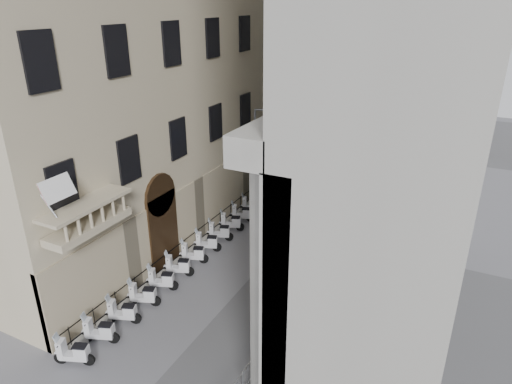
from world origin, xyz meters
TOP-DOWN VIEW (x-y plane):
  - iron_fence at (-4.30, 18.00)m, footprint 0.30×28.00m
  - blue_awning at (4.15, 26.00)m, footprint 1.60×3.00m
  - flag at (-4.00, 5.00)m, footprint 1.00×1.40m
  - scooter_0 at (-3.64, 4.05)m, footprint 1.51×1.03m
  - scooter_1 at (-3.64, 5.53)m, footprint 1.51×1.03m
  - scooter_2 at (-3.64, 7.02)m, footprint 1.51×1.03m
  - scooter_3 at (-3.64, 8.50)m, footprint 1.51×1.03m
  - scooter_4 at (-3.64, 9.98)m, footprint 1.51×1.03m
  - scooter_5 at (-3.64, 11.46)m, footprint 1.51×1.03m
  - scooter_6 at (-3.64, 12.95)m, footprint 1.51×1.03m
  - scooter_7 at (-3.64, 14.43)m, footprint 1.51×1.03m
  - scooter_8 at (-3.64, 15.91)m, footprint 1.51×1.03m
  - scooter_9 at (-3.64, 17.39)m, footprint 1.51×1.03m
  - scooter_10 at (-3.64, 18.88)m, footprint 1.51×1.03m
  - scooter_11 at (-3.64, 20.36)m, footprint 1.51×1.03m
  - scooter_12 at (-3.64, 21.84)m, footprint 1.51×1.03m
  - scooter_13 at (-3.64, 23.32)m, footprint 1.51×1.03m
  - scooter_14 at (-3.64, 24.81)m, footprint 1.51×1.03m
  - barrier_1 at (3.36, 7.08)m, footprint 0.60×2.40m
  - barrier_2 at (3.36, 9.58)m, footprint 0.60×2.40m
  - barrier_3 at (3.36, 12.08)m, footprint 0.60×2.40m
  - barrier_4 at (3.36, 14.58)m, footprint 0.60×2.40m
  - barrier_5 at (3.36, 17.08)m, footprint 0.60×2.40m
  - barrier_6 at (3.36, 19.58)m, footprint 0.60×2.40m
  - barrier_7 at (3.36, 22.08)m, footprint 0.60×2.40m
  - barrier_8 at (3.36, 24.58)m, footprint 0.60×2.40m
  - security_tent at (-3.00, 27.26)m, footprint 4.41×4.41m
  - street_lamp at (-3.95, 22.06)m, footprint 2.32×0.57m
  - info_kiosk at (-4.19, 24.04)m, footprint 0.34×0.84m
  - pedestrian_a at (1.94, 24.71)m, footprint 0.83×0.66m
  - pedestrian_b at (0.76, 25.88)m, footprint 1.19×1.12m
  - pedestrian_c at (0.81, 36.00)m, footprint 0.92×0.86m

SIDE VIEW (x-z plane):
  - iron_fence at x=-4.30m, z-range -0.70..0.70m
  - blue_awning at x=4.15m, z-range -1.50..1.50m
  - flag at x=-4.00m, z-range -4.10..4.10m
  - scooter_0 at x=-3.64m, z-range -0.75..0.75m
  - scooter_1 at x=-3.64m, z-range -0.75..0.75m
  - scooter_2 at x=-3.64m, z-range -0.75..0.75m
  - scooter_3 at x=-3.64m, z-range -0.75..0.75m
  - scooter_4 at x=-3.64m, z-range -0.75..0.75m
  - scooter_5 at x=-3.64m, z-range -0.75..0.75m
  - scooter_6 at x=-3.64m, z-range -0.75..0.75m
  - scooter_7 at x=-3.64m, z-range -0.75..0.75m
  - scooter_8 at x=-3.64m, z-range -0.75..0.75m
  - scooter_9 at x=-3.64m, z-range -0.75..0.75m
  - scooter_10 at x=-3.64m, z-range -0.75..0.75m
  - scooter_11 at x=-3.64m, z-range -0.75..0.75m
  - scooter_12 at x=-3.64m, z-range -0.75..0.75m
  - scooter_13 at x=-3.64m, z-range -0.75..0.75m
  - scooter_14 at x=-3.64m, z-range -0.75..0.75m
  - barrier_1 at x=3.36m, z-range -0.55..0.55m
  - barrier_2 at x=3.36m, z-range -0.55..0.55m
  - barrier_3 at x=3.36m, z-range -0.55..0.55m
  - barrier_4 at x=3.36m, z-range -0.55..0.55m
  - barrier_5 at x=3.36m, z-range -0.55..0.55m
  - barrier_6 at x=3.36m, z-range -0.55..0.55m
  - barrier_7 at x=3.36m, z-range -0.55..0.55m
  - barrier_8 at x=3.36m, z-range -0.55..0.55m
  - pedestrian_c at x=0.81m, z-range 0.00..1.58m
  - info_kiosk at x=-4.19m, z-range 0.01..1.74m
  - pedestrian_b at x=0.76m, z-range 0.00..1.94m
  - pedestrian_a at x=1.94m, z-range 0.00..1.99m
  - security_tent at x=-3.00m, z-range 1.20..4.78m
  - street_lamp at x=-3.95m, z-range 0.63..7.76m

